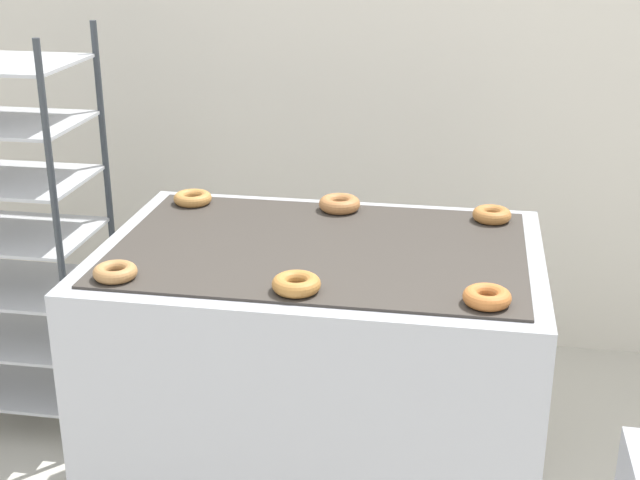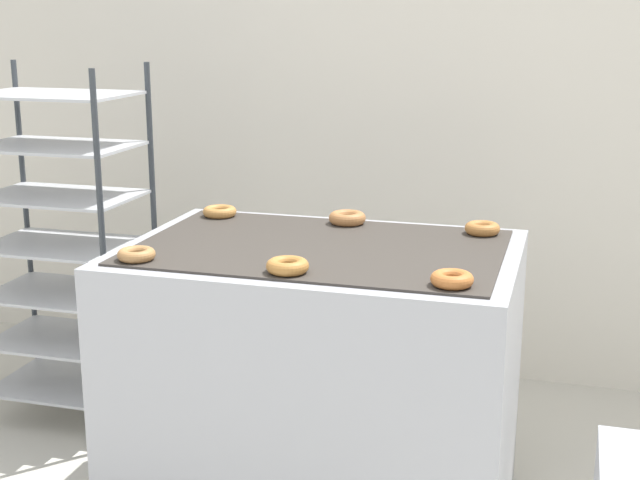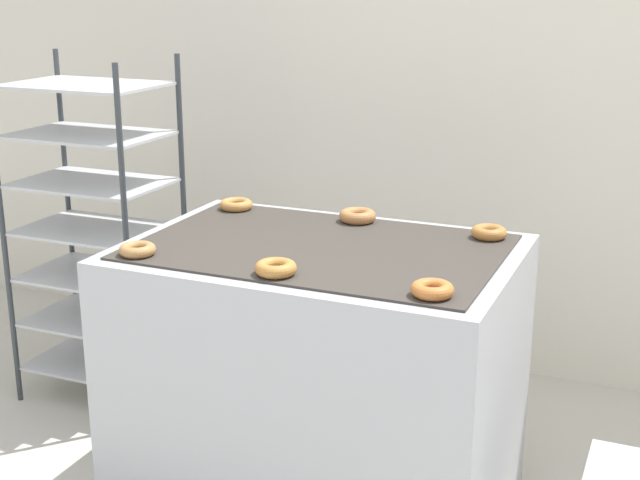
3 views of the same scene
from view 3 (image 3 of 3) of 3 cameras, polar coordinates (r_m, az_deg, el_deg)
wall_back at (r=4.22m, az=7.75°, el=10.37°), size 8.00×0.05×2.80m
fryer_machine at (r=3.16m, az=0.00°, el=-8.90°), size 1.30×0.90×0.98m
baking_rack_cart at (r=4.01m, az=-14.17°, el=0.63°), size 0.66×0.46×1.53m
donut_near_left at (r=2.94m, az=-11.61°, el=-0.61°), size 0.12×0.12×0.04m
donut_near_center at (r=2.69m, az=-2.85°, el=-1.81°), size 0.13×0.13×0.04m
donut_near_right at (r=2.53m, az=7.20°, el=-3.16°), size 0.12×0.12×0.04m
donut_far_left at (r=3.46m, az=-5.39°, el=2.27°), size 0.13×0.13×0.04m
donut_far_center at (r=3.27m, az=2.42°, el=1.56°), size 0.14×0.14×0.04m
donut_far_right at (r=3.12m, az=10.76°, el=0.49°), size 0.12×0.12×0.04m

